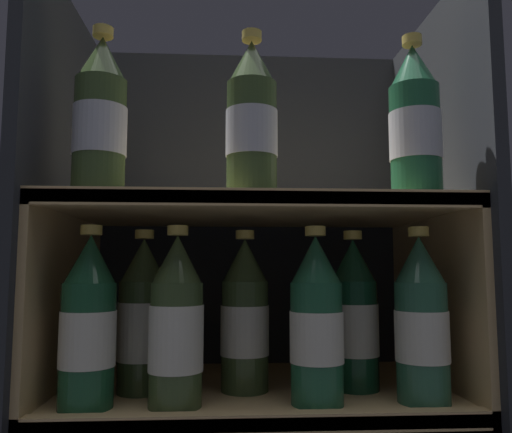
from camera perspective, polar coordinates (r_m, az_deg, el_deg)
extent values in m
cube|color=#23262B|center=(1.07, -0.81, -2.91)|extent=(0.69, 0.02, 0.82)
cube|color=#23262B|center=(0.91, -21.60, -1.96)|extent=(0.02, 0.42, 0.82)
cube|color=#23262B|center=(0.95, 20.35, -2.14)|extent=(0.02, 0.42, 0.82)
cube|color=tan|center=(0.89, -0.23, -19.21)|extent=(0.65, 0.38, 0.02)
cube|color=tan|center=(0.72, 0.62, -22.47)|extent=(0.65, 0.02, 0.03)
cube|color=tan|center=(0.87, -0.22, 0.46)|extent=(0.65, 0.38, 0.02)
cube|color=tan|center=(0.69, 0.59, 2.12)|extent=(0.65, 0.02, 0.03)
cube|color=tan|center=(0.92, -21.09, -13.90)|extent=(0.01, 0.38, 0.44)
cube|color=tan|center=(0.95, 19.87, -13.66)|extent=(0.01, 0.38, 0.44)
cylinder|color=#384C28|center=(0.78, -17.44, 8.62)|extent=(0.08, 0.08, 0.17)
cylinder|color=#ADB2C1|center=(0.79, -17.42, 9.24)|extent=(0.08, 0.08, 0.07)
cone|color=#384C28|center=(0.82, -17.16, 16.86)|extent=(0.07, 0.07, 0.07)
cylinder|color=gold|center=(0.84, -17.07, 19.48)|extent=(0.03, 0.03, 0.01)
cylinder|color=#384C28|center=(0.76, -0.50, 8.77)|extent=(0.08, 0.08, 0.17)
cylinder|color=#ADB2C1|center=(0.76, -0.50, 9.40)|extent=(0.08, 0.08, 0.07)
cone|color=#384C28|center=(0.80, -0.49, 17.22)|extent=(0.07, 0.07, 0.07)
cylinder|color=gold|center=(0.82, -0.49, 19.89)|extent=(0.03, 0.03, 0.01)
cylinder|color=#1E5638|center=(0.81, 17.75, 8.09)|extent=(0.08, 0.08, 0.17)
cylinder|color=#ADB2C1|center=(0.82, 17.73, 8.69)|extent=(0.08, 0.08, 0.07)
cone|color=#1E5638|center=(0.85, 17.48, 16.07)|extent=(0.07, 0.07, 0.07)
cylinder|color=gold|center=(0.87, 17.39, 18.62)|extent=(0.03, 0.03, 0.01)
cylinder|color=#194C2D|center=(0.77, -18.70, -13.71)|extent=(0.08, 0.08, 0.17)
cylinder|color=silver|center=(0.77, -18.68, -13.07)|extent=(0.08, 0.08, 0.08)
cone|color=#194C2D|center=(0.76, -18.39, -4.61)|extent=(0.07, 0.07, 0.07)
cylinder|color=gold|center=(0.76, -18.29, -1.49)|extent=(0.03, 0.03, 0.01)
cylinder|color=#384C28|center=(0.75, -9.13, -14.19)|extent=(0.08, 0.08, 0.17)
cylinder|color=silver|center=(0.75, -9.12, -13.52)|extent=(0.08, 0.08, 0.09)
cone|color=#384C28|center=(0.74, -8.97, -4.81)|extent=(0.07, 0.07, 0.07)
cylinder|color=gold|center=(0.74, -8.92, -1.59)|extent=(0.03, 0.03, 0.01)
cylinder|color=#1E5638|center=(0.75, 6.95, -14.13)|extent=(0.08, 0.08, 0.17)
cylinder|color=silver|center=(0.75, 6.94, -13.47)|extent=(0.08, 0.08, 0.07)
cone|color=#1E5638|center=(0.75, 6.83, -4.85)|extent=(0.07, 0.07, 0.07)
cylinder|color=gold|center=(0.75, 6.79, -1.67)|extent=(0.03, 0.03, 0.01)
cylinder|color=#285B42|center=(0.80, 18.45, -13.43)|extent=(0.08, 0.08, 0.17)
cylinder|color=silver|center=(0.80, 18.43, -12.81)|extent=(0.08, 0.08, 0.07)
cone|color=#285B42|center=(0.79, 18.16, -4.66)|extent=(0.07, 0.07, 0.07)
cylinder|color=gold|center=(0.79, 18.06, -1.65)|extent=(0.03, 0.03, 0.01)
cylinder|color=#384C28|center=(0.84, -12.88, -13.19)|extent=(0.08, 0.08, 0.17)
cylinder|color=silver|center=(0.84, -12.87, -12.60)|extent=(0.08, 0.08, 0.09)
cone|color=#384C28|center=(0.83, -12.69, -4.86)|extent=(0.07, 0.07, 0.07)
cylinder|color=gold|center=(0.83, -12.62, -2.01)|extent=(0.03, 0.03, 0.01)
cylinder|color=#384C28|center=(0.83, -1.29, -13.43)|extent=(0.08, 0.08, 0.17)
cylinder|color=silver|center=(0.83, -1.29, -12.83)|extent=(0.08, 0.08, 0.08)
cone|color=#384C28|center=(0.82, -1.27, -4.99)|extent=(0.07, 0.07, 0.07)
cylinder|color=gold|center=(0.82, -1.27, -2.10)|extent=(0.03, 0.03, 0.01)
cylinder|color=#144228|center=(0.85, 11.21, -13.09)|extent=(0.08, 0.08, 0.17)
cylinder|color=silver|center=(0.85, 11.20, -12.51)|extent=(0.08, 0.08, 0.08)
cone|color=#144228|center=(0.85, 11.04, -4.92)|extent=(0.07, 0.07, 0.07)
cylinder|color=gold|center=(0.85, 10.99, -2.11)|extent=(0.03, 0.03, 0.01)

